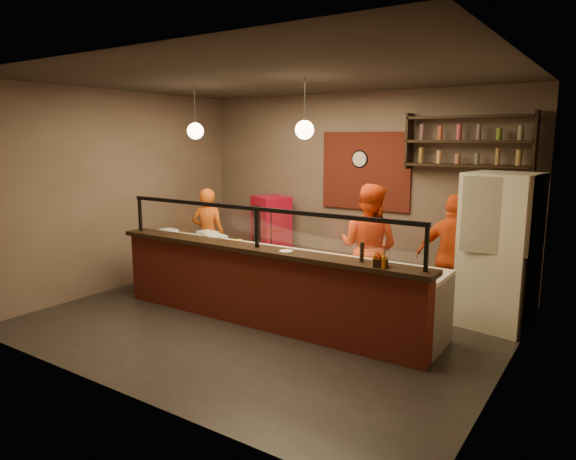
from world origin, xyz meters
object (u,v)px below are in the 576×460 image
Objects in this scene: wall_clock at (360,159)px; cook_mid at (368,248)px; pepper_mill at (362,252)px; red_cooler at (271,234)px; pizza_dough at (291,253)px; condiment_caddy at (381,263)px; cook_left at (208,235)px; cook_right at (454,258)px; fridge at (499,251)px.

cook_mid is at bearing -58.85° from wall_clock.
cook_mid is at bearing 111.74° from pepper_mill.
red_cooler reaches higher than pizza_dough.
cook_left is at bearing 160.11° from condiment_caddy.
cook_left is 3.27× the size of pizza_dough.
cook_left is 0.93× the size of cook_right.
red_cooler reaches higher than condiment_caddy.
condiment_caddy is (0.82, -1.47, 0.19)m from cook_mid.
pepper_mill is at bearing 160.43° from condiment_caddy.
pizza_dough is at bearing 159.40° from condiment_caddy.
wall_clock is at bearing 116.58° from pepper_mill.
cook_right is 10.70× the size of condiment_caddy.
red_cooler is 2.84× the size of pizza_dough.
wall_clock is at bearing -33.54° from cook_right.
wall_clock reaches higher than red_cooler.
pepper_mill is (3.51, -1.27, 0.37)m from cook_left.
pepper_mill is at bearing -114.65° from fridge.
fridge is 1.44× the size of red_cooler.
wall_clock is 2.90m from cook_left.
red_cooler reaches higher than pepper_mill.
cook_left is 4.12m from cook_right.
cook_mid reaches higher than cook_right.
cook_right is at bearing -161.51° from fridge.
cook_mid is 1.16m from cook_right.
cook_mid is 1.30× the size of red_cooler.
cook_right is 1.76m from condiment_caddy.
pepper_mill is (2.99, -2.41, 0.47)m from red_cooler.
wall_clock is at bearing 167.03° from fridge.
red_cooler is 6.21× the size of pepper_mill.
cook_right is 3.67m from red_cooler.
pepper_mill is at bearing -14.28° from red_cooler.
red_cooler is 4.13m from condiment_caddy.
cook_left is 10.00× the size of condiment_caddy.
red_cooler is (-3.58, 0.79, -0.16)m from cook_right.
wall_clock is 2.17m from red_cooler.
cook_mid reaches higher than pizza_dough.
cook_right reaches higher than condiment_caddy.
condiment_caddy is (3.79, -1.37, 0.30)m from cook_left.
cook_left is at bearing -165.61° from fridge.
condiment_caddy reaches higher than pizza_dough.
cook_right is (4.10, 0.35, 0.06)m from cook_left.
cook_right is 1.75m from pepper_mill.
cook_left is 4.04m from condiment_caddy.
fridge is (2.50, -1.01, -1.09)m from wall_clock.
pepper_mill is at bearing 112.29° from cook_mid.
fridge reaches higher than pizza_dough.
wall_clock is 3.18m from pepper_mill.
pepper_mill reaches higher than pizza_dough.
cook_left is 2.97m from cook_mid.
fridge is at bearing -21.95° from wall_clock.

